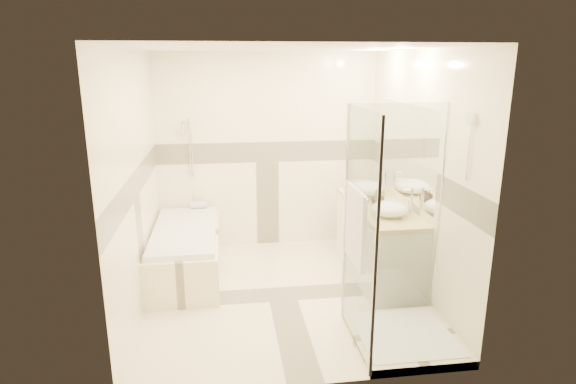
{
  "coord_description": "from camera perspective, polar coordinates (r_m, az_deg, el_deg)",
  "views": [
    {
      "loc": [
        -0.56,
        -4.59,
        2.38
      ],
      "look_at": [
        0.1,
        0.25,
        1.05
      ],
      "focal_mm": 30.0,
      "sensor_mm": 36.0,
      "label": 1
    }
  ],
  "objects": [
    {
      "name": "shower_enclosure",
      "position": [
        4.31,
        12.15,
        -10.93
      ],
      "size": [
        0.96,
        0.93,
        2.04
      ],
      "color": "#F7EAC5",
      "rests_on": "ground"
    },
    {
      "name": "amenity_bottle_b",
      "position": [
        5.42,
        10.43,
        -0.56
      ],
      "size": [
        0.16,
        0.16,
        0.16
      ],
      "primitive_type": "imported",
      "rotation": [
        0.0,
        0.0,
        -0.33
      ],
      "color": "black",
      "rests_on": "vanity"
    },
    {
      "name": "rolled_towel",
      "position": [
        6.26,
        -10.53,
        -1.49
      ],
      "size": [
        0.2,
        0.09,
        0.09
      ],
      "primitive_type": "cylinder",
      "rotation": [
        0.0,
        1.57,
        0.0
      ],
      "color": "silver",
      "rests_on": "bathtub"
    },
    {
      "name": "room",
      "position": [
        4.78,
        -0.15,
        1.65
      ],
      "size": [
        2.82,
        3.02,
        2.52
      ],
      "color": "#F2E5C0",
      "rests_on": "ground"
    },
    {
      "name": "amenity_bottle_a",
      "position": [
        5.33,
        10.77,
        -0.81
      ],
      "size": [
        0.09,
        0.1,
        0.17
      ],
      "primitive_type": "imported",
      "rotation": [
        0.0,
        0.0,
        0.28
      ],
      "color": "black",
      "rests_on": "vanity"
    },
    {
      "name": "bathtub",
      "position": [
        5.66,
        -12.01,
        -6.62
      ],
      "size": [
        0.75,
        1.7,
        0.56
      ],
      "color": "#F7EAC5",
      "rests_on": "ground"
    },
    {
      "name": "faucet_far",
      "position": [
        5.07,
        14.33,
        -0.88
      ],
      "size": [
        0.12,
        0.03,
        0.29
      ],
      "color": "silver",
      "rests_on": "vanity"
    },
    {
      "name": "vanity",
      "position": [
        5.53,
        10.56,
        -5.73
      ],
      "size": [
        0.58,
        1.62,
        0.85
      ],
      "color": "white",
      "rests_on": "ground"
    },
    {
      "name": "folded_towels",
      "position": [
        6.03,
        8.5,
        0.79
      ],
      "size": [
        0.17,
        0.27,
        0.09
      ],
      "primitive_type": "cube",
      "rotation": [
        0.0,
        0.0,
        -0.04
      ],
      "color": "silver",
      "rests_on": "vanity"
    },
    {
      "name": "vessel_sink_far",
      "position": [
        5.02,
        11.98,
        -1.97
      ],
      "size": [
        0.38,
        0.38,
        0.15
      ],
      "primitive_type": "ellipsoid",
      "color": "white",
      "rests_on": "vanity"
    },
    {
      "name": "vessel_sink_near",
      "position": [
        5.77,
        9.26,
        0.51
      ],
      "size": [
        0.42,
        0.42,
        0.17
      ],
      "primitive_type": "ellipsoid",
      "color": "white",
      "rests_on": "vanity"
    },
    {
      "name": "faucet_near",
      "position": [
        5.82,
        11.33,
        1.3
      ],
      "size": [
        0.11,
        0.03,
        0.27
      ],
      "color": "silver",
      "rests_on": "vanity"
    }
  ]
}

